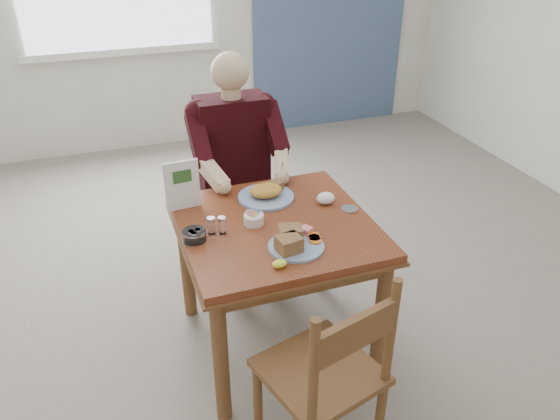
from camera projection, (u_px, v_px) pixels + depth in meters
name	position (u px, v px, depth m)	size (l,w,h in m)	color
floor	(277.00, 341.00, 2.97)	(6.00, 6.00, 0.00)	slate
lemon_wedge	(280.00, 264.00, 2.28)	(0.06, 0.04, 0.03)	#F7F734
napkin	(326.00, 198.00, 2.75)	(0.09, 0.08, 0.06)	white
metal_dish	(350.00, 209.00, 2.70)	(0.08, 0.08, 0.01)	silver
table	(276.00, 242.00, 2.65)	(0.92, 0.92, 0.75)	brown
chair_far	(234.00, 198.00, 3.39)	(0.42, 0.42, 0.95)	brown
chair_near	(327.00, 376.00, 2.12)	(0.52, 0.52, 0.95)	brown
diner	(236.00, 154.00, 3.15)	(0.53, 0.56, 1.39)	gray
near_plate	(294.00, 242.00, 2.40)	(0.27, 0.26, 0.08)	white
far_plate	(267.00, 193.00, 2.80)	(0.38, 0.38, 0.08)	white
caddy	(254.00, 219.00, 2.58)	(0.10, 0.10, 0.07)	white
shakers	(217.00, 225.00, 2.50)	(0.09, 0.06, 0.08)	white
creamer	(194.00, 235.00, 2.45)	(0.13, 0.13, 0.05)	white
menu	(182.00, 185.00, 2.66)	(0.17, 0.03, 0.26)	white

